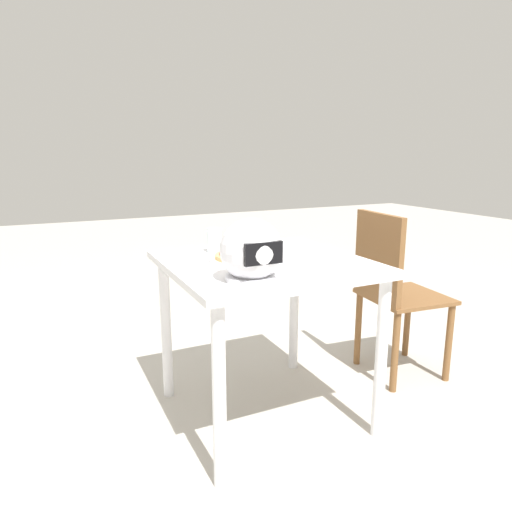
{
  "coord_description": "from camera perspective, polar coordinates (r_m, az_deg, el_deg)",
  "views": [
    {
      "loc": [
        0.88,
        1.74,
        1.2
      ],
      "look_at": [
        0.04,
        -0.02,
        0.76
      ],
      "focal_mm": 32.27,
      "sensor_mm": 36.0,
      "label": 1
    }
  ],
  "objects": [
    {
      "name": "drinking_glass",
      "position": [
        2.17,
        -5.15,
        1.94
      ],
      "size": [
        0.07,
        0.07,
        0.11
      ],
      "primitive_type": "cylinder",
      "color": "silver",
      "rests_on": "dining_table"
    },
    {
      "name": "pizza_plate",
      "position": [
        2.0,
        -1.18,
        -0.41
      ],
      "size": [
        0.33,
        0.33,
        0.01
      ],
      "primitive_type": "cylinder",
      "color": "white",
      "rests_on": "dining_table"
    },
    {
      "name": "pizza",
      "position": [
        1.99,
        -1.17,
        0.09
      ],
      "size": [
        0.27,
        0.27,
        0.05
      ],
      "color": "tan",
      "rests_on": "pizza_plate"
    },
    {
      "name": "dining_table",
      "position": [
        2.03,
        1.16,
        -3.49
      ],
      "size": [
        0.84,
        0.84,
        0.74
      ],
      "color": "white",
      "rests_on": "ground"
    },
    {
      "name": "ground_plane",
      "position": [
        2.29,
        1.09,
        -18.89
      ],
      "size": [
        14.0,
        14.0,
        0.0
      ],
      "primitive_type": "plane",
      "color": "#B2ADA3"
    },
    {
      "name": "motorcycle_helmet",
      "position": [
        1.67,
        -0.6,
        0.6
      ],
      "size": [
        0.23,
        0.23,
        0.23
      ],
      "color": "silver",
      "rests_on": "dining_table"
    },
    {
      "name": "chair_side",
      "position": [
        2.55,
        16.44,
        -3.61
      ],
      "size": [
        0.44,
        0.44,
        0.9
      ],
      "color": "brown",
      "rests_on": "ground"
    }
  ]
}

